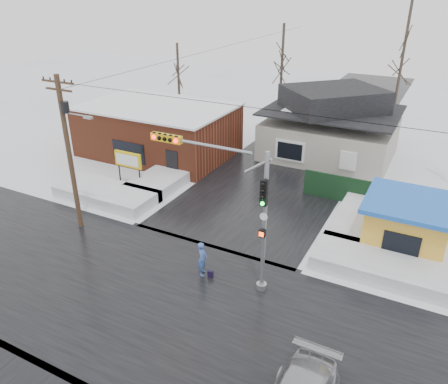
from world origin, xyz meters
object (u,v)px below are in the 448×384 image
at_px(kiosk, 407,224).
at_px(pedestrian, 202,259).
at_px(traffic_signal, 233,198).
at_px(utility_pole, 69,146).
at_px(marquee_sign, 128,161).

distance_m(kiosk, pedestrian, 11.27).
relative_size(kiosk, pedestrian, 2.52).
distance_m(traffic_signal, utility_pole, 10.39).
distance_m(traffic_signal, pedestrian, 3.94).
relative_size(traffic_signal, marquee_sign, 2.75).
relative_size(utility_pole, marquee_sign, 3.53).
relative_size(traffic_signal, kiosk, 1.52).
xyz_separation_m(marquee_sign, kiosk, (18.50, 0.50, -0.46)).
bearing_deg(marquee_sign, traffic_signal, -29.72).
distance_m(traffic_signal, kiosk, 10.43).
relative_size(utility_pole, pedestrian, 4.94).
distance_m(marquee_sign, kiosk, 18.51).
bearing_deg(traffic_signal, marquee_sign, 150.28).
xyz_separation_m(utility_pole, pedestrian, (8.86, -0.80, -4.20)).
relative_size(traffic_signal, pedestrian, 3.84).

